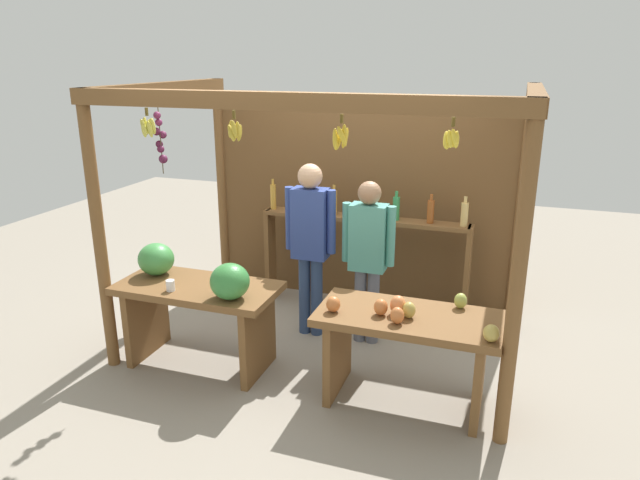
% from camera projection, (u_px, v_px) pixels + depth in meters
% --- Properties ---
extents(ground_plane, '(12.00, 12.00, 0.00)m').
position_uv_depth(ground_plane, '(327.00, 339.00, 5.39)').
color(ground_plane, gray).
rests_on(ground_plane, ground).
extents(market_stall, '(3.32, 2.16, 2.31)m').
position_uv_depth(market_stall, '(343.00, 188.00, 5.40)').
color(market_stall, brown).
rests_on(market_stall, ground).
extents(fruit_counter_left, '(1.34, 0.70, 1.01)m').
position_uv_depth(fruit_counter_left, '(196.00, 294.00, 4.76)').
color(fruit_counter_left, brown).
rests_on(fruit_counter_left, ground).
extents(fruit_counter_right, '(1.34, 0.64, 0.87)m').
position_uv_depth(fruit_counter_right, '(407.00, 337.00, 4.25)').
color(fruit_counter_right, brown).
rests_on(fruit_counter_right, ground).
extents(bottle_shelf_unit, '(2.13, 0.22, 1.32)m').
position_uv_depth(bottle_shelf_unit, '(364.00, 236.00, 5.79)').
color(bottle_shelf_unit, brown).
rests_on(bottle_shelf_unit, ground).
extents(vendor_man, '(0.48, 0.22, 1.64)m').
position_uv_depth(vendor_man, '(310.00, 235.00, 5.21)').
color(vendor_man, navy).
rests_on(vendor_man, ground).
extents(vendor_woman, '(0.48, 0.20, 1.51)m').
position_uv_depth(vendor_woman, '(368.00, 249.00, 5.09)').
color(vendor_woman, slate).
rests_on(vendor_woman, ground).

